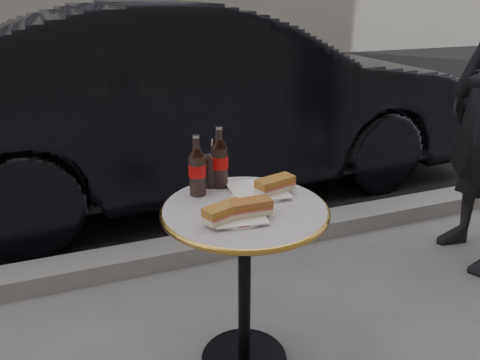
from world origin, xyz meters
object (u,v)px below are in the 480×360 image
object	(u,v)px
cola_glass	(209,171)
parked_car	(202,100)
plate_right	(258,192)
bistro_table	(244,290)
plate_left	(238,216)
cola_bottle_left	(197,165)
cola_bottle_right	(219,157)

from	to	relation	value
cola_glass	parked_car	bearing A→B (deg)	74.81
plate_right	cola_glass	xyz separation A→B (m)	(-0.16, 0.13, 0.06)
bistro_table	cola_glass	bearing A→B (deg)	105.01
bistro_table	plate_right	distance (m)	0.40
plate_left	plate_right	xyz separation A→B (m)	(0.15, 0.17, 0.00)
plate_right	parked_car	world-z (taller)	parked_car
bistro_table	parked_car	size ratio (longest dim) A/B	0.17
cola_bottle_left	parked_car	distance (m)	1.85
parked_car	cola_bottle_right	bearing A→B (deg)	163.71
cola_glass	parked_car	xyz separation A→B (m)	(0.46, 1.70, -0.10)
plate_right	plate_left	bearing A→B (deg)	-130.76
plate_left	cola_bottle_left	xyz separation A→B (m)	(-0.07, 0.24, 0.12)
plate_right	cola_bottle_left	bearing A→B (deg)	162.33
plate_left	parked_car	distance (m)	2.06
bistro_table	cola_glass	xyz separation A→B (m)	(-0.06, 0.23, 0.43)
bistro_table	plate_left	bearing A→B (deg)	-127.36
bistro_table	plate_left	world-z (taller)	plate_left
cola_glass	cola_bottle_right	bearing A→B (deg)	-22.36
cola_bottle_left	plate_left	bearing A→B (deg)	-72.98
plate_left	cola_bottle_left	bearing A→B (deg)	107.02
bistro_table	plate_left	xyz separation A→B (m)	(-0.06, -0.07, 0.37)
bistro_table	cola_glass	size ratio (longest dim) A/B	5.63
plate_left	plate_right	size ratio (longest dim) A/B	0.86
bistro_table	plate_left	size ratio (longest dim) A/B	3.81
cola_bottle_left	cola_glass	size ratio (longest dim) A/B	1.86
plate_left	cola_glass	xyz separation A→B (m)	(-0.01, 0.30, 0.06)
cola_glass	bistro_table	bearing A→B (deg)	-74.99
plate_right	parked_car	bearing A→B (deg)	80.51
plate_right	cola_glass	size ratio (longest dim) A/B	1.72
bistro_table	cola_bottle_left	size ratio (longest dim) A/B	3.03
plate_right	cola_bottle_right	distance (m)	0.20
bistro_table	cola_bottle_left	xyz separation A→B (m)	(-0.13, 0.17, 0.49)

